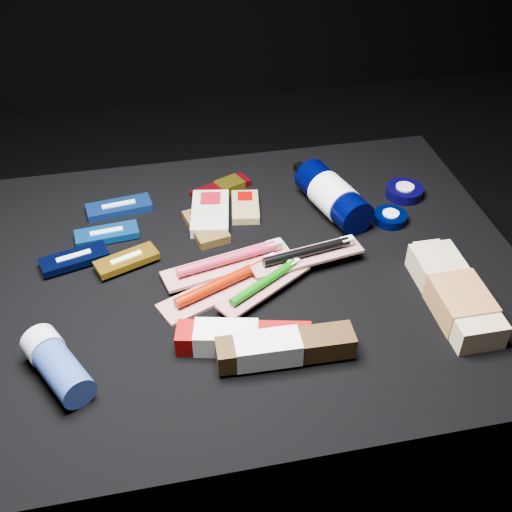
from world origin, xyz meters
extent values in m
plane|color=black|center=(0.00, 0.00, 0.00)|extent=(3.00, 3.00, 0.00)
cube|color=black|center=(0.00, 0.00, 0.20)|extent=(0.98, 0.78, 0.40)
cube|color=navy|center=(-0.22, 0.23, 0.41)|extent=(0.13, 0.06, 0.01)
cube|color=silver|center=(-0.22, 0.23, 0.41)|extent=(0.07, 0.02, 0.02)
cube|color=#0F55B6|center=(-0.24, 0.14, 0.41)|extent=(0.12, 0.06, 0.01)
cube|color=silver|center=(-0.24, 0.14, 0.41)|extent=(0.06, 0.02, 0.02)
cube|color=black|center=(-0.30, 0.08, 0.41)|extent=(0.13, 0.07, 0.01)
cube|color=silver|center=(-0.30, 0.08, 0.41)|extent=(0.06, 0.03, 0.02)
cube|color=#AE7916|center=(-0.21, 0.05, 0.41)|extent=(0.12, 0.08, 0.01)
cube|color=white|center=(-0.21, 0.05, 0.41)|extent=(0.06, 0.03, 0.01)
cube|color=#4E3B19|center=(-0.06, 0.13, 0.41)|extent=(0.08, 0.12, 0.02)
cube|color=#64060D|center=(-0.06, 0.16, 0.41)|extent=(0.04, 0.04, 0.02)
cube|color=beige|center=(-0.04, 0.17, 0.41)|extent=(0.09, 0.14, 0.02)
cube|color=maroon|center=(-0.04, 0.20, 0.41)|extent=(0.05, 0.05, 0.02)
cube|color=olive|center=(0.03, 0.18, 0.41)|extent=(0.07, 0.11, 0.02)
cube|color=#750000|center=(0.03, 0.20, 0.41)|extent=(0.03, 0.03, 0.02)
cube|color=maroon|center=(-0.01, 0.25, 0.41)|extent=(0.13, 0.09, 0.01)
cube|color=#AC8F1A|center=(0.01, 0.26, 0.41)|extent=(0.07, 0.06, 0.02)
cylinder|color=black|center=(0.20, 0.14, 0.44)|extent=(0.12, 0.19, 0.07)
cylinder|color=silver|center=(0.20, 0.13, 0.44)|extent=(0.09, 0.10, 0.07)
cylinder|color=black|center=(0.17, 0.24, 0.44)|extent=(0.03, 0.03, 0.03)
cube|color=black|center=(0.16, 0.26, 0.43)|extent=(0.03, 0.04, 0.02)
cylinder|color=black|center=(0.36, 0.16, 0.41)|extent=(0.08, 0.08, 0.02)
cylinder|color=silver|center=(0.36, 0.16, 0.41)|extent=(0.04, 0.04, 0.02)
cylinder|color=black|center=(0.30, 0.09, 0.41)|extent=(0.06, 0.06, 0.02)
cylinder|color=white|center=(0.30, 0.09, 0.41)|extent=(0.03, 0.03, 0.02)
cube|color=#CBB085|center=(0.32, -0.15, 0.42)|extent=(0.08, 0.22, 0.05)
cube|color=#A76C3C|center=(0.32, -0.18, 0.42)|extent=(0.08, 0.10, 0.05)
cube|color=#CBB085|center=(0.32, -0.04, 0.42)|extent=(0.05, 0.02, 0.03)
cylinder|color=navy|center=(-0.31, -0.20, 0.43)|extent=(0.09, 0.11, 0.05)
cylinder|color=#A1B0C2|center=(-0.34, -0.14, 0.43)|extent=(0.07, 0.06, 0.06)
cube|color=beige|center=(-0.05, -0.04, 0.40)|extent=(0.24, 0.15, 0.01)
cylinder|color=#801100|center=(-0.05, -0.04, 0.42)|extent=(0.18, 0.09, 0.02)
cube|color=white|center=(0.04, -0.01, 0.42)|extent=(0.03, 0.03, 0.01)
cube|color=beige|center=(-0.04, 0.01, 0.41)|extent=(0.24, 0.10, 0.01)
cylinder|color=#A0233A|center=(-0.04, 0.01, 0.42)|extent=(0.18, 0.06, 0.02)
cube|color=#BBBAB6|center=(0.05, 0.03, 0.42)|extent=(0.03, 0.02, 0.01)
cube|color=#A49F98|center=(0.01, -0.07, 0.42)|extent=(0.18, 0.13, 0.01)
cylinder|color=#065807|center=(0.01, -0.07, 0.43)|extent=(0.13, 0.09, 0.01)
cube|color=white|center=(0.07, -0.03, 0.43)|extent=(0.02, 0.02, 0.01)
cube|color=#BAB3AD|center=(0.10, -0.01, 0.42)|extent=(0.21, 0.08, 0.01)
cylinder|color=black|center=(0.10, -0.01, 0.44)|extent=(0.16, 0.04, 0.02)
cube|color=silver|center=(0.18, 0.00, 0.44)|extent=(0.02, 0.02, 0.01)
cube|color=#820403|center=(-0.04, -0.18, 0.42)|extent=(0.21, 0.09, 0.04)
cube|color=silver|center=(-0.07, -0.17, 0.42)|extent=(0.11, 0.07, 0.04)
cube|color=#35200D|center=(0.01, -0.22, 0.42)|extent=(0.21, 0.05, 0.04)
cube|color=silver|center=(-0.01, -0.21, 0.43)|extent=(0.10, 0.05, 0.04)
camera|label=1|loc=(-0.16, -0.84, 1.15)|focal=45.00mm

